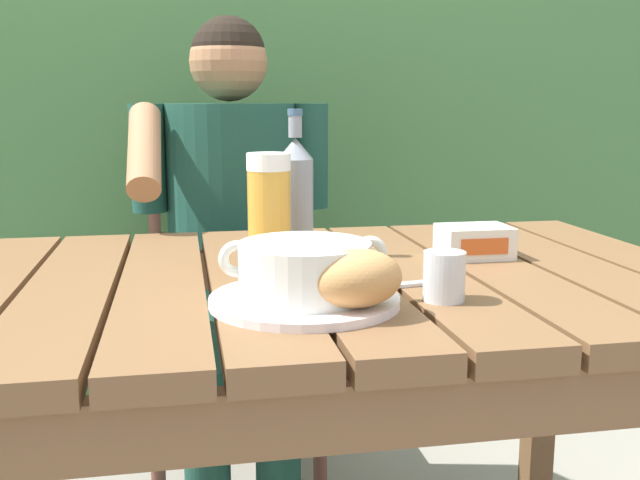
{
  "coord_description": "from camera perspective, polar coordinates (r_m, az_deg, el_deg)",
  "views": [
    {
      "loc": [
        -0.24,
        -1.15,
        1.04
      ],
      "look_at": [
        -0.04,
        -0.08,
        0.84
      ],
      "focal_mm": 41.21,
      "sensor_mm": 36.0,
      "label": 1
    }
  ],
  "objects": [
    {
      "name": "table_knife",
      "position": [
        1.1,
        5.55,
        -3.52
      ],
      "size": [
        0.16,
        0.05,
        0.01
      ],
      "color": "silver",
      "rests_on": "dining_table"
    },
    {
      "name": "soup_bowl",
      "position": [
        1.0,
        -1.22,
        -2.2
      ],
      "size": [
        0.23,
        0.18,
        0.08
      ],
      "color": "white",
      "rests_on": "serving_plate"
    },
    {
      "name": "beer_bottle",
      "position": [
        1.31,
        -1.91,
        3.52
      ],
      "size": [
        0.06,
        0.06,
        0.26
      ],
      "color": "gray",
      "rests_on": "dining_table"
    },
    {
      "name": "water_glass_small",
      "position": [
        1.04,
        9.62,
        -2.78
      ],
      "size": [
        0.06,
        0.06,
        0.07
      ],
      "color": "silver",
      "rests_on": "dining_table"
    },
    {
      "name": "serving_plate",
      "position": [
        1.01,
        -1.21,
        -4.69
      ],
      "size": [
        0.26,
        0.26,
        0.01
      ],
      "color": "white",
      "rests_on": "dining_table"
    },
    {
      "name": "chair_near_diner",
      "position": [
        2.08,
        -6.99,
        -4.92
      ],
      "size": [
        0.44,
        0.47,
        1.02
      ],
      "color": "brown",
      "rests_on": "ground_plane"
    },
    {
      "name": "hedge_backdrop",
      "position": [
        2.67,
        -1.94,
        15.13
      ],
      "size": [
        3.72,
        0.97,
        3.1
      ],
      "color": "#457641",
      "rests_on": "ground_plane"
    },
    {
      "name": "dining_table",
      "position": [
        1.23,
        1.14,
        -7.18
      ],
      "size": [
        1.24,
        0.83,
        0.77
      ],
      "color": "brown",
      "rests_on": "ground_plane"
    },
    {
      "name": "butter_tub",
      "position": [
        1.34,
        11.9,
        -0.12
      ],
      "size": [
        0.12,
        0.09,
        0.06
      ],
      "color": "white",
      "rests_on": "dining_table"
    },
    {
      "name": "bread_roll",
      "position": [
        0.95,
        2.8,
        -2.98
      ],
      "size": [
        0.14,
        0.11,
        0.08
      ],
      "color": "tan",
      "rests_on": "serving_plate"
    },
    {
      "name": "beer_glass",
      "position": [
        1.22,
        -3.98,
        2.31
      ],
      "size": [
        0.07,
        0.07,
        0.19
      ],
      "color": "gold",
      "rests_on": "dining_table"
    },
    {
      "name": "person_eating",
      "position": [
        1.83,
        -6.83,
        0.9
      ],
      "size": [
        0.48,
        0.47,
        1.24
      ],
      "color": "#1C483B",
      "rests_on": "ground_plane"
    }
  ]
}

